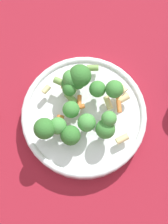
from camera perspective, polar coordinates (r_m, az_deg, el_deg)
name	(u,v)px	position (r m, az deg, el deg)	size (l,w,h in m)	color
ground_plane	(84,119)	(0.70, 0.00, -1.26)	(3.00, 3.00, 0.00)	maroon
bowl	(84,116)	(0.68, 0.00, -0.76)	(0.27, 0.27, 0.04)	silver
pasta_salad	(80,105)	(0.62, -0.74, 1.32)	(0.20, 0.19, 0.07)	#8CB766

